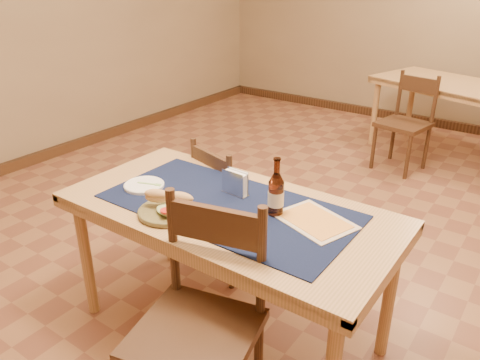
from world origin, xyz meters
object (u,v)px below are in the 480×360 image
Objects in this scene: back_table at (461,93)px; sandwich_plate at (169,208)px; main_table at (228,222)px; napkin_holder at (235,183)px; chair_main_far at (231,205)px; beer_bottle at (276,194)px; chair_main_near at (200,322)px.

back_table is 3.58m from sandwich_plate.
main_table is 11.13× the size of napkin_holder.
napkin_holder is at bearing -50.41° from chair_main_far.
main_table is 5.87× the size of sandwich_plate.
sandwich_plate is (0.17, -0.69, 0.33)m from chair_main_far.
beer_bottle reaches higher than main_table.
sandwich_plate reaches higher than back_table.
back_table is at bearing 84.24° from main_table.
back_table is 6.52× the size of beer_bottle.
back_table is at bearing 88.10° from beer_bottle.
napkin_holder is (-0.26, 0.60, 0.30)m from chair_main_near.
chair_main_near is 0.72m from napkin_holder.
chair_main_near reaches higher than main_table.
main_table is 0.30m from sandwich_plate.
chair_main_near is 0.64m from beer_bottle.
sandwich_plate is at bearing -76.54° from chair_main_far.
main_table and back_table have the same top height.
chair_main_far is at bearing 143.59° from beer_bottle.
chair_main_near reaches higher than napkin_holder.
chair_main_near is 3.61× the size of sandwich_plate.
chair_main_far is 1.11m from chair_main_near.
sandwich_plate reaches higher than main_table.
beer_bottle is at bearing -36.41° from chair_main_far.
main_table is 3.34m from back_table.
sandwich_plate is at bearing 145.81° from chair_main_near.
main_table is 0.90× the size of back_table.
back_table is at bearing 83.27° from napkin_holder.
beer_bottle is 1.90× the size of napkin_holder.
back_table is 12.39× the size of napkin_holder.
back_table is at bearing 88.29° from chair_main_near.
napkin_holder is (-0.27, 0.06, -0.04)m from beer_bottle.
chair_main_far is at bearing 125.33° from main_table.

